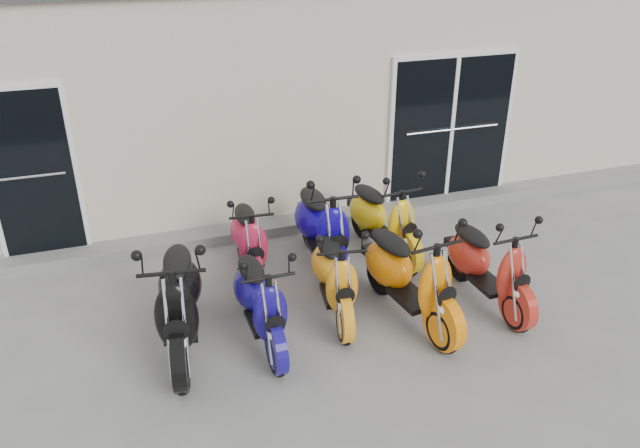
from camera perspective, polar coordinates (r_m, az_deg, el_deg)
The scene contains 13 objects.
ground at distance 7.33m, azimuth 1.52°, elevation -7.25°, with size 80.00×80.00×0.00m, color gray.
building at distance 11.39m, azimuth -7.67°, elevation 13.70°, with size 14.00×6.00×3.20m, color beige.
front_step at distance 8.96m, azimuth -2.92°, elevation -0.04°, with size 14.00×0.40×0.15m, color gray.
door_left at distance 8.43m, azimuth -24.86°, elevation 4.50°, with size 1.07×0.08×2.22m, color black.
door_right at distance 9.62m, azimuth 11.90°, elevation 8.91°, with size 2.02×0.08×2.22m, color black.
scooter_front_black at distance 6.41m, azimuth -12.93°, elevation -5.78°, with size 0.71×1.94×1.44m, color black, non-canonical shape.
scooter_front_blue at distance 6.44m, azimuth -5.52°, elevation -6.14°, with size 0.60×1.66×1.22m, color navy, non-canonical shape.
scooter_front_orange_a at distance 6.85m, azimuth 1.35°, elevation -3.87°, with size 0.60×1.64×1.21m, color orange, non-canonical shape.
scooter_front_orange_b at distance 6.78m, azimuth 8.28°, elevation -3.69°, with size 0.68×1.88×1.39m, color orange, non-canonical shape.
scooter_front_red at distance 7.28m, azimuth 15.25°, elevation -2.75°, with size 0.62×1.70×1.26m, color red, non-canonical shape.
scooter_back_red at distance 7.66m, azimuth -6.54°, elevation -0.62°, with size 0.59×1.63×1.21m, color #C01C41, non-canonical shape.
scooter_back_blue at distance 7.70m, azimuth 0.20°, elevation 0.60°, with size 0.70×1.92×1.42m, color #10038A, non-canonical shape.
scooter_back_yellow at distance 8.09m, azimuth 5.85°, elevation 1.31°, with size 0.64×1.76×1.30m, color yellow, non-canonical shape.
Camera 1 is at (-2.14, -5.71, 4.06)m, focal length 35.00 mm.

